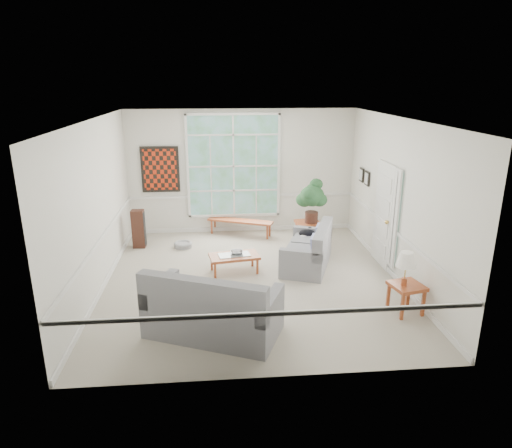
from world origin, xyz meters
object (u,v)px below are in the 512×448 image
at_px(loveseat_right, 307,246).
at_px(side_table, 406,298).
at_px(end_table, 308,233).
at_px(coffee_table, 234,263).
at_px(loveseat_front, 213,301).

relative_size(loveseat_right, side_table, 3.18).
distance_m(end_table, side_table, 3.48).
bearing_deg(coffee_table, side_table, -44.32).
distance_m(loveseat_front, coffee_table, 2.30).
bearing_deg(side_table, coffee_table, 145.19).
height_order(coffee_table, side_table, side_table).
bearing_deg(coffee_table, loveseat_right, -2.63).
bearing_deg(loveseat_right, end_table, 98.20).
relative_size(coffee_table, side_table, 1.92).
bearing_deg(side_table, end_table, 105.81).
bearing_deg(end_table, coffee_table, -140.26).
bearing_deg(loveseat_right, loveseat_front, -107.46).
distance_m(loveseat_right, end_table, 1.33).
bearing_deg(loveseat_right, side_table, -38.68).
bearing_deg(coffee_table, loveseat_front, -109.75).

